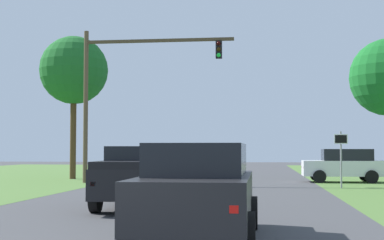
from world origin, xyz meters
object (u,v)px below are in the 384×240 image
Objects in this scene: traffic_light at (124,81)px; extra_tree_2 at (74,71)px; red_suv_near at (198,188)px; crossing_suv_far at (344,165)px; pickup_truck_lead at (143,176)px; keep_moving_sign at (341,152)px.

extra_tree_2 reaches higher than traffic_light.
extra_tree_2 reaches higher than red_suv_near.
red_suv_near is 1.16× the size of crossing_suv_far.
red_suv_near is at bearing -71.53° from traffic_light.
traffic_light is at bearing -169.29° from crossing_suv_far.
pickup_truck_lead is 2.20× the size of keep_moving_sign.
extra_tree_2 reaches higher than pickup_truck_lead.
extra_tree_2 reaches higher than keep_moving_sign.
extra_tree_2 is at bearing 156.36° from keep_moving_sign.
pickup_truck_lead is at bearing -127.54° from keep_moving_sign.
keep_moving_sign is at bearing -99.40° from crossing_suv_far.
traffic_light is 3.13× the size of keep_moving_sign.
red_suv_near is at bearing -105.66° from crossing_suv_far.
pickup_truck_lead is (-2.35, 5.79, -0.03)m from red_suv_near.
keep_moving_sign reaches higher than pickup_truck_lead.
pickup_truck_lead is 0.66× the size of extra_tree_2.
extra_tree_2 is (-15.54, 1.53, 5.55)m from crossing_suv_far.
keep_moving_sign is (7.14, 9.29, 0.69)m from pickup_truck_lead.
keep_moving_sign is 5.03m from crossing_suv_far.
crossing_suv_far is (5.61, 20.00, -0.06)m from red_suv_near.
traffic_light is at bearing 108.47° from red_suv_near.
traffic_light reaches higher than pickup_truck_lead.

